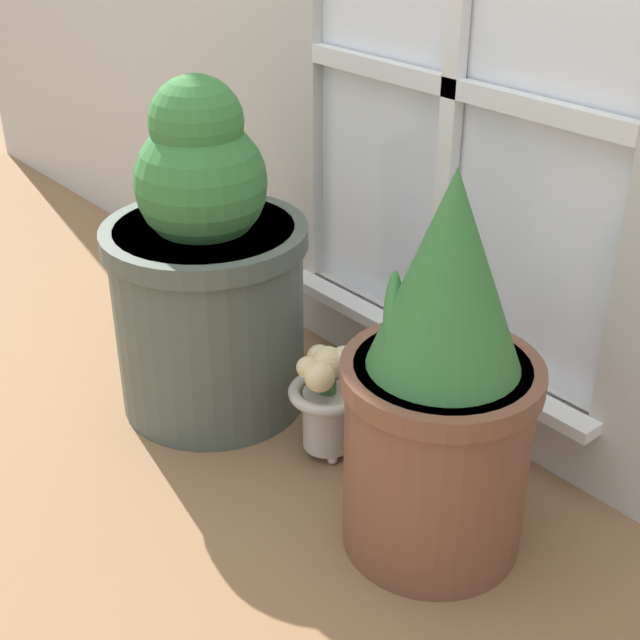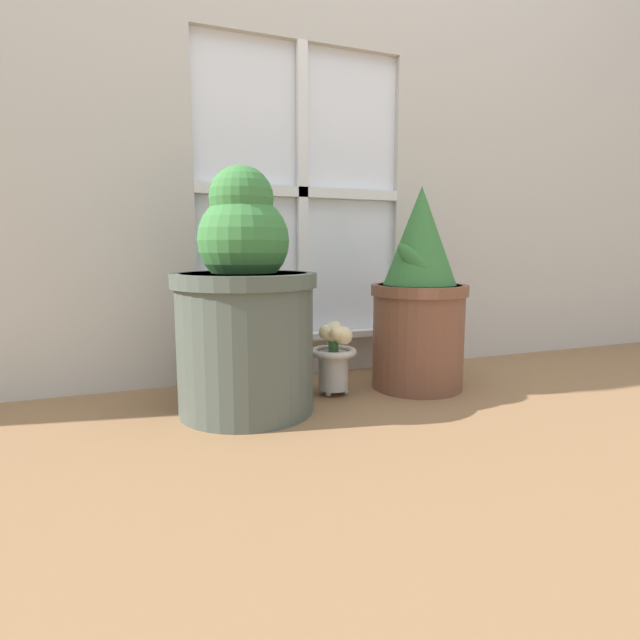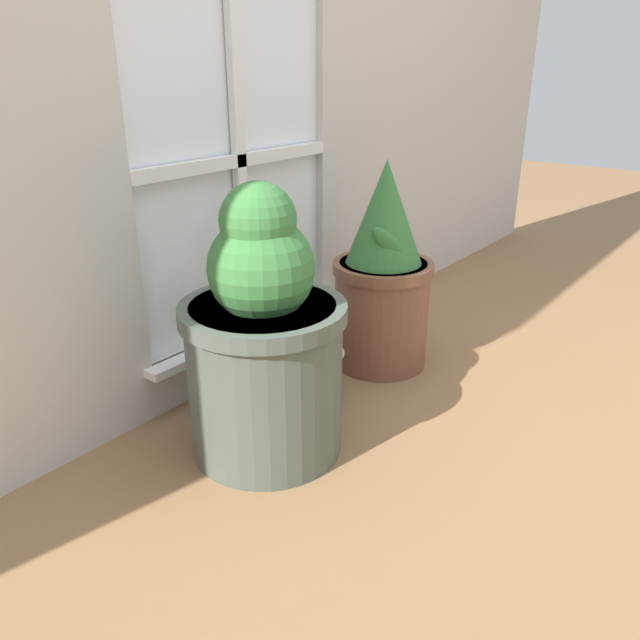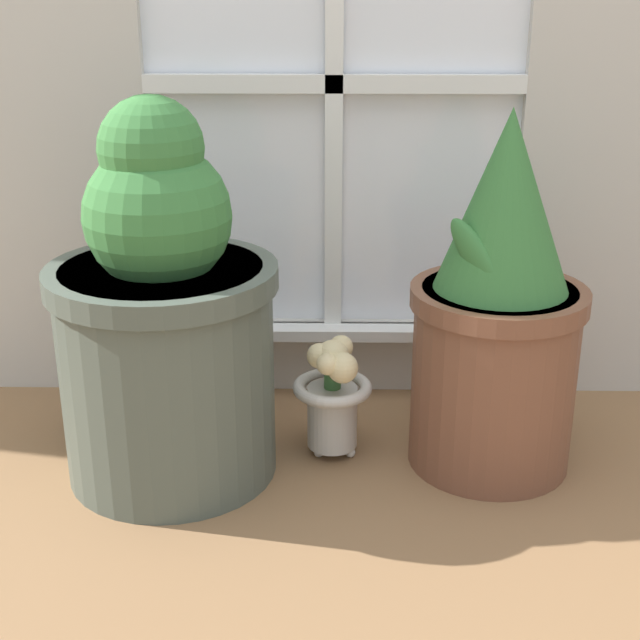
# 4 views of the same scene
# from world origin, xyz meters

# --- Properties ---
(ground_plane) EXTENTS (10.00, 10.00, 0.00)m
(ground_plane) POSITION_xyz_m (0.00, 0.00, 0.00)
(ground_plane) COLOR olive
(potted_plant_left) EXTENTS (0.41, 0.41, 0.69)m
(potted_plant_left) POSITION_xyz_m (-0.30, 0.20, 0.29)
(potted_plant_left) COLOR #4C564C
(potted_plant_left) RESTS_ON ground_plane
(potted_plant_right) EXTENTS (0.32, 0.32, 0.66)m
(potted_plant_right) POSITION_xyz_m (0.30, 0.24, 0.30)
(potted_plant_right) COLOR brown
(potted_plant_right) RESTS_ON ground_plane
(flower_vase) EXTENTS (0.15, 0.15, 0.23)m
(flower_vase) POSITION_xyz_m (0.00, 0.26, 0.13)
(flower_vase) COLOR #BCB7AD
(flower_vase) RESTS_ON ground_plane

